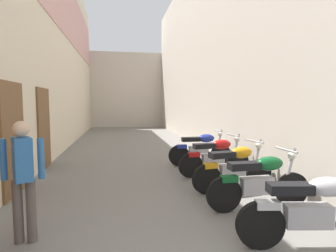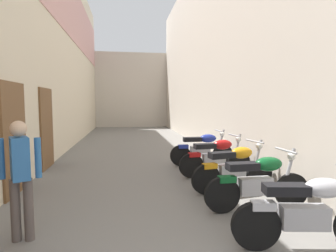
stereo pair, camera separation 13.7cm
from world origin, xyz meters
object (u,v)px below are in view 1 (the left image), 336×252
object	(u,v)px
motorcycle_second	(313,209)
motorcycle_sixth	(201,148)
motorcycle_third	(260,180)
motorcycle_fifth	(215,156)
pedestrian_mid_alley	(23,172)
motorcycle_fourth	(234,166)

from	to	relation	value
motorcycle_second	motorcycle_sixth	size ratio (longest dim) A/B	0.99
motorcycle_third	motorcycle_sixth	size ratio (longest dim) A/B	1.00
motorcycle_fifth	motorcycle_sixth	size ratio (longest dim) A/B	1.00
motorcycle_second	motorcycle_sixth	distance (m)	4.60
motorcycle_second	pedestrian_mid_alley	bearing A→B (deg)	167.17
motorcycle_second	motorcycle_third	size ratio (longest dim) A/B	0.99
motorcycle_third	motorcycle_fourth	world-z (taller)	same
motorcycle_second	motorcycle_fourth	bearing A→B (deg)	90.00
motorcycle_third	motorcycle_fourth	size ratio (longest dim) A/B	1.01
motorcycle_fourth	pedestrian_mid_alley	size ratio (longest dim) A/B	1.17
motorcycle_third	motorcycle_fifth	distance (m)	2.14
motorcycle_fourth	pedestrian_mid_alley	xyz separation A→B (m)	(-3.51, -1.48, 0.42)
motorcycle_third	motorcycle_fifth	size ratio (longest dim) A/B	1.00
pedestrian_mid_alley	motorcycle_sixth	bearing A→B (deg)	47.22
motorcycle_fourth	motorcycle_fifth	size ratio (longest dim) A/B	0.99
motorcycle_fifth	pedestrian_mid_alley	bearing A→B (deg)	-143.52
motorcycle_third	pedestrian_mid_alley	distance (m)	3.57
motorcycle_third	motorcycle_sixth	xyz separation A→B (m)	(0.00, 3.34, 0.00)
motorcycle_sixth	pedestrian_mid_alley	xyz separation A→B (m)	(-3.51, -3.80, 0.42)
motorcycle_fourth	pedestrian_mid_alley	bearing A→B (deg)	-157.21
motorcycle_second	motorcycle_fifth	world-z (taller)	same
motorcycle_third	motorcycle_sixth	world-z (taller)	same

